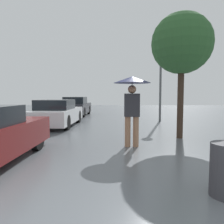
{
  "coord_description": "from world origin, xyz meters",
  "views": [
    {
      "loc": [
        -0.18,
        -1.73,
        1.45
      ],
      "look_at": [
        -0.4,
        4.35,
        0.98
      ],
      "focal_mm": 35.0,
      "sensor_mm": 36.0,
      "label": 1
    }
  ],
  "objects": [
    {
      "name": "parked_car_farthest",
      "position": [
        -3.3,
        13.69,
        0.62
      ],
      "size": [
        1.65,
        3.95,
        1.32
      ],
      "color": "black",
      "rests_on": "ground_plane"
    },
    {
      "name": "pedestrian",
      "position": [
        0.16,
        4.35,
        1.52
      ],
      "size": [
        1.04,
        1.04,
        1.96
      ],
      "color": "#9E7051",
      "rests_on": "ground_plane"
    },
    {
      "name": "street_lamp",
      "position": [
        2.05,
        10.41,
        3.1
      ],
      "size": [
        0.37,
        0.37,
        4.48
      ],
      "color": "#515456",
      "rests_on": "ground_plane"
    },
    {
      "name": "parked_car_middle",
      "position": [
        -3.16,
        8.43,
        0.58
      ],
      "size": [
        1.74,
        4.05,
        1.23
      ],
      "color": "silver",
      "rests_on": "ground_plane"
    },
    {
      "name": "tree",
      "position": [
        1.85,
        5.64,
        3.12
      ],
      "size": [
        1.99,
        1.99,
        4.14
      ],
      "color": "#38281E",
      "rests_on": "ground_plane"
    }
  ]
}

